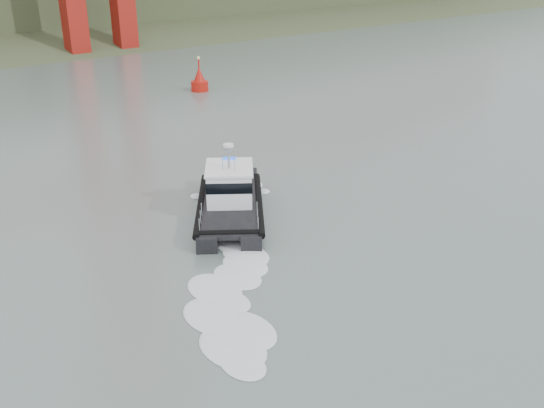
% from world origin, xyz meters
% --- Properties ---
extents(ground, '(400.00, 400.00, 0.00)m').
position_xyz_m(ground, '(0.00, 0.00, 0.00)').
color(ground, slate).
rests_on(ground, ground).
extents(patrol_boat, '(8.79, 10.25, 4.86)m').
position_xyz_m(patrol_boat, '(2.15, 12.02, 1.22)').
color(patrol_boat, black).
rests_on(patrol_boat, ground).
extents(nav_buoy, '(2.00, 2.00, 4.18)m').
position_xyz_m(nav_buoy, '(19.53, 43.00, 1.10)').
color(nav_buoy, '#AF140C').
rests_on(nav_buoy, ground).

